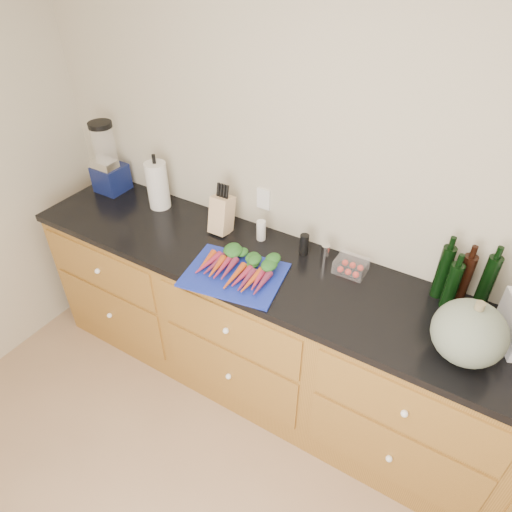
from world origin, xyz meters
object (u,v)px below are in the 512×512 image
Objects in this scene: tomato_box at (351,266)px; knife_block at (222,215)px; blender_appliance at (107,162)px; squash at (469,333)px; cutting_board at (234,275)px; paper_towel at (158,185)px; carrots at (238,266)px.

knife_block is at bearing -177.73° from tomato_box.
squash is at bearing -6.64° from blender_appliance.
squash is (1.07, 0.06, 0.12)m from cutting_board.
blender_appliance is 1.57× the size of paper_towel.
cutting_board is at bearing -90.00° from carrots.
carrots is 0.56m from tomato_box.
paper_towel reaches higher than carrots.
knife_block is at bearing -2.42° from paper_towel.
squash reaches higher than tomato_box.
blender_appliance is at bearing 178.84° from knife_block.
carrots is 0.84× the size of blender_appliance.
blender_appliance reaches higher than cutting_board.
squash is 1.01× the size of paper_towel.
tomato_box is (0.48, 0.29, 0.00)m from carrots.
squash is 2.23m from blender_appliance.
paper_towel reaches higher than tomato_box.
squash reaches higher than carrots.
paper_towel is at bearing 171.86° from squash.
tomato_box is (1.23, 0.01, -0.11)m from paper_towel.
paper_towel is at bearing 177.58° from knife_block.
carrots is 0.39m from knife_block.
cutting_board is 3.11× the size of tomato_box.
paper_towel is 1.36× the size of knife_block.
blender_appliance is 2.14× the size of knife_block.
tomato_box is (0.48, 0.33, 0.03)m from cutting_board.
knife_block is (0.47, -0.02, -0.04)m from paper_towel.
knife_block is at bearing 136.69° from carrots.
carrots is 2.47× the size of tomato_box.
blender_appliance reaches higher than carrots.
carrots is (0.00, 0.04, 0.03)m from cutting_board.
squash is at bearing 3.21° from cutting_board.
tomato_box is at bearing 0.47° from paper_towel.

